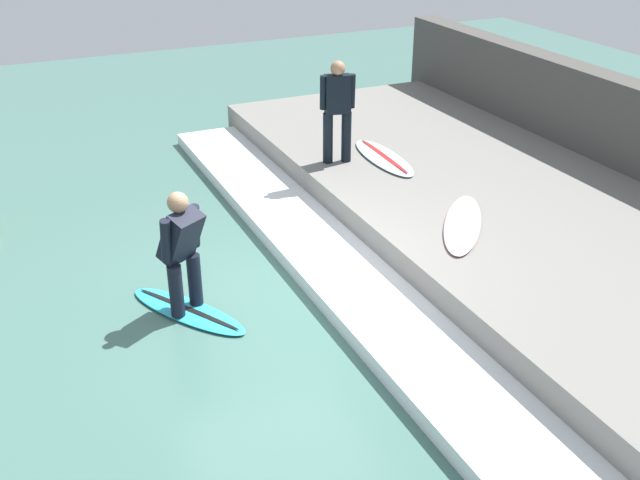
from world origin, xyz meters
The scene contains 8 objects.
ground_plane centered at (0.00, 0.00, 0.00)m, with size 28.00×28.00×0.00m, color #426B60.
concrete_ledge centered at (3.73, 0.00, 0.27)m, with size 4.40×12.76×0.54m, color slate.
wave_foam_crest centered at (0.97, 0.00, 0.10)m, with size 1.13×12.13×0.20m, color white.
surfboard_riding centered at (-1.06, 0.15, 0.03)m, with size 1.29×1.74×0.07m.
surfer_riding centered at (-1.06, 0.15, 0.90)m, with size 0.59×0.61×1.52m.
surfer_waiting_near centered at (2.15, 2.70, 1.45)m, with size 0.54×0.35×1.62m.
surfboard_waiting_near centered at (2.89, 2.48, 0.57)m, with size 0.61×1.83×0.07m.
surfboard_spare centered at (2.64, -0.12, 0.57)m, with size 1.54×1.77×0.06m.
Camera 1 is at (-2.79, -7.43, 4.87)m, focal length 42.00 mm.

